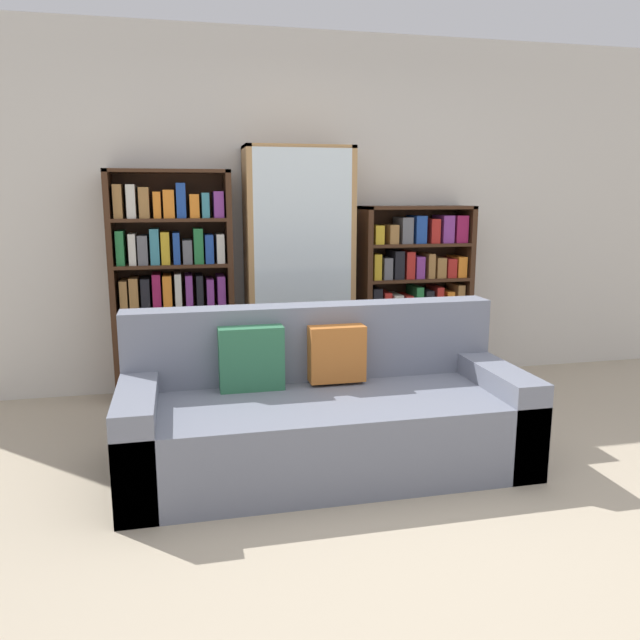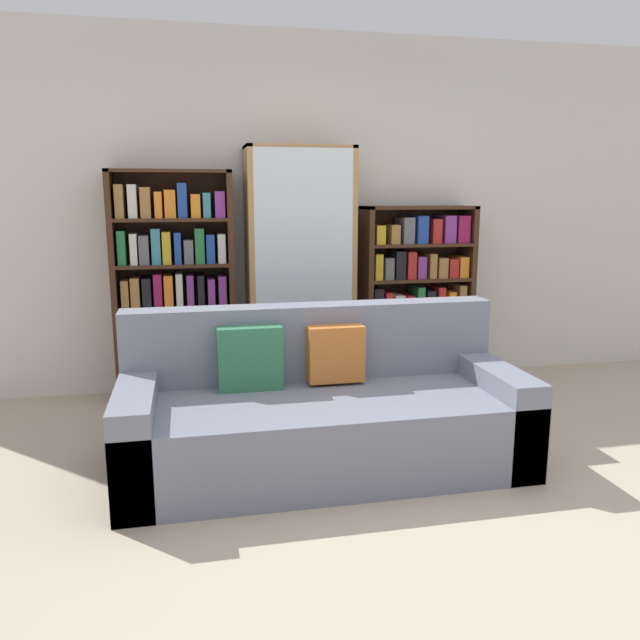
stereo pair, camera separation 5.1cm
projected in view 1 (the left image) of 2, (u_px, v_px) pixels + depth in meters
The scene contains 7 objects.
ground_plane at pixel (418, 522), 2.90m from camera, with size 16.00×16.00×0.00m, color tan.
wall_back at pixel (312, 214), 4.89m from camera, with size 6.25×0.06×2.70m.
couch at pixel (323, 413), 3.49m from camera, with size 2.19×0.91×0.86m.
bookshelf_left at pixel (173, 291), 4.56m from camera, with size 0.86×0.32×1.67m.
display_cabinet at pixel (299, 272), 4.73m from camera, with size 0.80×0.36×1.85m.
bookshelf_right at pixel (414, 297), 4.99m from camera, with size 0.88×0.32×1.41m.
wine_bottle at pixel (390, 395), 4.27m from camera, with size 0.07×0.07×0.37m.
Camera 1 is at (-1.03, -2.49, 1.50)m, focal length 35.00 mm.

